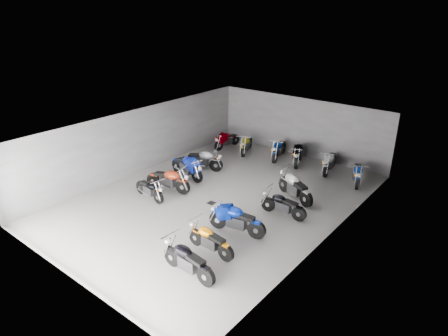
{
  "coord_description": "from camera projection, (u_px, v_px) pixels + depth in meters",
  "views": [
    {
      "loc": [
        9.87,
        -11.89,
        7.94
      ],
      "look_at": [
        -0.51,
        0.99,
        1.0
      ],
      "focal_mm": 32.0,
      "sensor_mm": 36.0,
      "label": 1
    }
  ],
  "objects": [
    {
      "name": "motorcycle_back_f",
      "position": [
        358.0,
        173.0,
        18.64
      ],
      "size": [
        0.93,
        2.0,
        0.93
      ],
      "rotation": [
        0.0,
        0.0,
        3.53
      ],
      "color": "black",
      "rests_on": "ground"
    },
    {
      "name": "ground",
      "position": [
        219.0,
        199.0,
        17.32
      ],
      "size": [
        14.0,
        14.0,
        0.0
      ],
      "primitive_type": "plane",
      "color": "#989590",
      "rests_on": "ground"
    },
    {
      "name": "motorcycle_left_f",
      "position": [
        202.0,
        160.0,
        20.12
      ],
      "size": [
        2.14,
        0.95,
        0.99
      ],
      "rotation": [
        0.0,
        0.0,
        -1.2
      ],
      "color": "black",
      "rests_on": "ground"
    },
    {
      "name": "motorcycle_right_e",
      "position": [
        283.0,
        205.0,
        15.81
      ],
      "size": [
        1.98,
        0.42,
        0.87
      ],
      "rotation": [
        0.0,
        0.0,
        1.63
      ],
      "color": "black",
      "rests_on": "ground"
    },
    {
      "name": "motorcycle_back_e",
      "position": [
        330.0,
        162.0,
        19.89
      ],
      "size": [
        0.64,
        2.22,
        0.99
      ],
      "rotation": [
        0.0,
        0.0,
        3.35
      ],
      "color": "black",
      "rests_on": "ground"
    },
    {
      "name": "motorcycle_left_c",
      "position": [
        150.0,
        189.0,
        17.18
      ],
      "size": [
        1.89,
        0.44,
        0.83
      ],
      "rotation": [
        0.0,
        0.0,
        -1.69
      ],
      "color": "black",
      "rests_on": "ground"
    },
    {
      "name": "wall_left",
      "position": [
        140.0,
        141.0,
        19.6
      ],
      "size": [
        0.1,
        14.0,
        3.2
      ],
      "primitive_type": "cube",
      "color": "gray",
      "rests_on": "ground"
    },
    {
      "name": "motorcycle_left_e",
      "position": [
        187.0,
        167.0,
        19.23
      ],
      "size": [
        2.31,
        0.62,
        1.02
      ],
      "rotation": [
        0.0,
        0.0,
        -1.75
      ],
      "color": "black",
      "rests_on": "ground"
    },
    {
      "name": "wall_back",
      "position": [
        300.0,
        127.0,
        21.73
      ],
      "size": [
        10.0,
        0.1,
        3.2
      ],
      "primitive_type": "cube",
      "color": "gray",
      "rests_on": "ground"
    },
    {
      "name": "wall_right",
      "position": [
        330.0,
        199.0,
        13.81
      ],
      "size": [
        0.1,
        14.0,
        3.2
      ],
      "primitive_type": "cube",
      "color": "gray",
      "rests_on": "ground"
    },
    {
      "name": "motorcycle_left_d",
      "position": [
        168.0,
        180.0,
        17.87
      ],
      "size": [
        2.23,
        0.66,
        0.99
      ],
      "rotation": [
        0.0,
        0.0,
        -1.35
      ],
      "color": "black",
      "rests_on": "ground"
    },
    {
      "name": "drain_grate",
      "position": [
        211.0,
        203.0,
        16.96
      ],
      "size": [
        0.32,
        0.32,
        0.01
      ],
      "primitive_type": "cube",
      "color": "black",
      "rests_on": "ground"
    },
    {
      "name": "motorcycle_right_a",
      "position": [
        188.0,
        261.0,
        12.34
      ],
      "size": [
        2.17,
        0.44,
        0.95
      ],
      "rotation": [
        0.0,
        0.0,
        1.53
      ],
      "color": "black",
      "rests_on": "ground"
    },
    {
      "name": "motorcycle_right_f",
      "position": [
        295.0,
        187.0,
        17.15
      ],
      "size": [
        2.17,
        1.1,
        1.02
      ],
      "rotation": [
        0.0,
        0.0,
        1.14
      ],
      "color": "black",
      "rests_on": "ground"
    },
    {
      "name": "motorcycle_back_c",
      "position": [
        279.0,
        149.0,
        21.58
      ],
      "size": [
        0.75,
        2.2,
        0.99
      ],
      "rotation": [
        0.0,
        0.0,
        3.41
      ],
      "color": "black",
      "rests_on": "ground"
    },
    {
      "name": "motorcycle_right_b",
      "position": [
        210.0,
        240.0,
        13.47
      ],
      "size": [
        2.01,
        0.41,
        0.88
      ],
      "rotation": [
        0.0,
        0.0,
        1.52
      ],
      "color": "black",
      "rests_on": "ground"
    },
    {
      "name": "motorcycle_back_a",
      "position": [
        227.0,
        140.0,
        23.19
      ],
      "size": [
        0.43,
        2.01,
        0.88
      ],
      "rotation": [
        0.0,
        0.0,
        3.07
      ],
      "color": "black",
      "rests_on": "ground"
    },
    {
      "name": "motorcycle_back_d",
      "position": [
        298.0,
        153.0,
        20.92
      ],
      "size": [
        1.03,
        2.23,
        1.03
      ],
      "rotation": [
        0.0,
        0.0,
        3.53
      ],
      "color": "black",
      "rests_on": "ground"
    },
    {
      "name": "motorcycle_back_b",
      "position": [
        246.0,
        144.0,
        22.41
      ],
      "size": [
        0.96,
        2.05,
        0.95
      ],
      "rotation": [
        0.0,
        0.0,
        3.54
      ],
      "color": "black",
      "rests_on": "ground"
    },
    {
      "name": "motorcycle_right_c",
      "position": [
        236.0,
        220.0,
        14.59
      ],
      "size": [
        2.25,
        0.64,
        1.0
      ],
      "rotation": [
        0.0,
        0.0,
        1.77
      ],
      "color": "black",
      "rests_on": "ground"
    },
    {
      "name": "ceiling",
      "position": [
        218.0,
        128.0,
        16.08
      ],
      "size": [
        10.0,
        14.0,
        0.04
      ],
      "primitive_type": "cube",
      "color": "black",
      "rests_on": "wall_back"
    }
  ]
}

